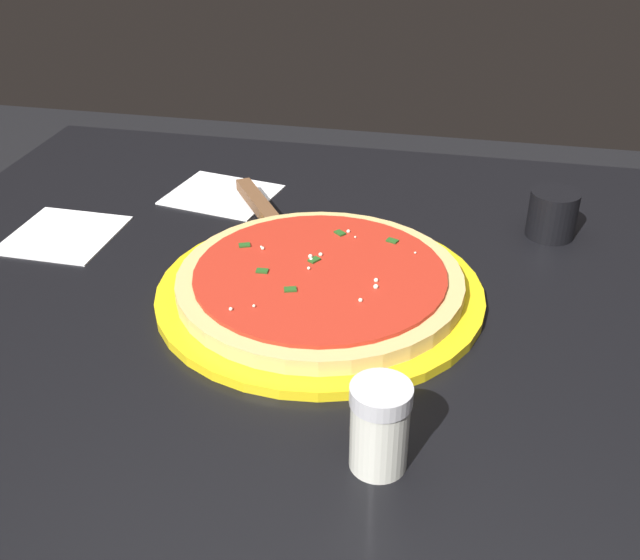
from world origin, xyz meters
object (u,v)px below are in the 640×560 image
at_px(napkin_loose_left, 222,195).
at_px(parmesan_shaker, 380,426).
at_px(napkin_folded_right, 64,235).
at_px(serving_plate, 320,292).
at_px(pizza, 320,280).
at_px(pizza_server, 269,218).
at_px(cup_small_sauce, 552,214).

xyz_separation_m(napkin_loose_left, parmesan_shaker, (0.27, -0.44, 0.04)).
bearing_deg(napkin_folded_right, serving_plate, -12.25).
height_order(pizza, parmesan_shaker, parmesan_shaker).
bearing_deg(pizza, pizza_server, 123.82).
bearing_deg(parmesan_shaker, napkin_loose_left, 121.32).
xyz_separation_m(cup_small_sauce, napkin_folded_right, (-0.56, -0.12, -0.03)).
height_order(serving_plate, pizza, pizza).
bearing_deg(napkin_loose_left, pizza, -50.83).
distance_m(pizza_server, napkin_folded_right, 0.24).
bearing_deg(serving_plate, pizza, 112.03).
bearing_deg(serving_plate, cup_small_sauce, 38.59).
height_order(pizza_server, parmesan_shaker, parmesan_shaker).
xyz_separation_m(pizza, parmesan_shaker, (0.09, -0.22, 0.02)).
height_order(pizza, cup_small_sauce, cup_small_sauce).
xyz_separation_m(pizza_server, napkin_loose_left, (-0.09, 0.08, -0.01)).
bearing_deg(parmesan_shaker, cup_small_sauce, 70.69).
distance_m(serving_plate, parmesan_shaker, 0.24).
bearing_deg(pizza_server, parmesan_shaker, -63.11).
relative_size(serving_plate, pizza_server, 1.61).
height_order(napkin_loose_left, parmesan_shaker, parmesan_shaker).
height_order(cup_small_sauce, parmesan_shaker, parmesan_shaker).
relative_size(serving_plate, pizza, 1.15).
height_order(serving_plate, cup_small_sauce, cup_small_sauce).
height_order(serving_plate, napkin_folded_right, serving_plate).
relative_size(pizza, cup_small_sauce, 5.18).
height_order(pizza_server, cup_small_sauce, cup_small_sauce).
bearing_deg(napkin_folded_right, napkin_loose_left, 44.74).
height_order(pizza, napkin_loose_left, pizza).
xyz_separation_m(serving_plate, pizza, (-0.00, 0.00, 0.01)).
xyz_separation_m(cup_small_sauce, napkin_loose_left, (-0.41, 0.03, -0.03)).
height_order(cup_small_sauce, napkin_loose_left, cup_small_sauce).
relative_size(pizza_server, napkin_loose_left, 1.58).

